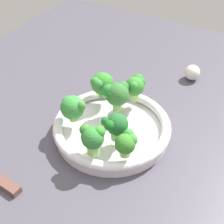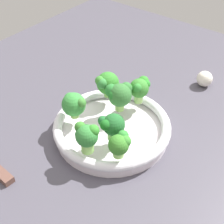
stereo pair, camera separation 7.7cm
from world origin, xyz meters
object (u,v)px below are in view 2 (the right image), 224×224
(broccoli_floret_0, at_px, (120,144))
(broccoli_floret_2, at_px, (87,136))
(broccoli_floret_6, at_px, (140,88))
(broccoli_floret_4, at_px, (111,125))
(broccoli_floret_1, at_px, (107,83))
(broccoli_floret_5, at_px, (119,94))
(broccoli_floret_3, at_px, (74,104))
(bowl, at_px, (112,128))
(garlic_bulb, at_px, (205,79))

(broccoli_floret_0, height_order, broccoli_floret_2, broccoli_floret_2)
(broccoli_floret_6, bearing_deg, broccoli_floret_2, 92.55)
(broccoli_floret_2, bearing_deg, broccoli_floret_4, -105.51)
(broccoli_floret_0, distance_m, broccoli_floret_1, 0.21)
(broccoli_floret_1, height_order, broccoli_floret_6, broccoli_floret_1)
(broccoli_floret_0, distance_m, broccoli_floret_2, 0.07)
(broccoli_floret_5, bearing_deg, broccoli_floret_3, 52.38)
(broccoli_floret_1, bearing_deg, broccoli_floret_4, 132.46)
(broccoli_floret_2, height_order, broccoli_floret_6, broccoli_floret_2)
(broccoli_floret_2, bearing_deg, broccoli_floret_1, -63.38)
(bowl, xyz_separation_m, broccoli_floret_3, (0.08, 0.04, 0.06))
(broccoli_floret_4, relative_size, broccoli_floret_5, 0.91)
(broccoli_floret_3, distance_m, garlic_bulb, 0.41)
(broccoli_floret_3, distance_m, broccoli_floret_5, 0.11)
(broccoli_floret_1, bearing_deg, broccoli_floret_0, 136.39)
(broccoli_floret_0, bearing_deg, broccoli_floret_5, -52.13)
(bowl, bearing_deg, broccoli_floret_2, 98.20)
(broccoli_floret_0, bearing_deg, broccoli_floret_1, -43.61)
(broccoli_floret_3, bearing_deg, broccoli_floret_1, -95.67)
(broccoli_floret_4, bearing_deg, broccoli_floret_6, -80.00)
(broccoli_floret_3, xyz_separation_m, broccoli_floret_5, (-0.07, -0.09, 0.01))
(broccoli_floret_1, height_order, broccoli_floret_4, broccoli_floret_1)
(broccoli_floret_0, bearing_deg, broccoli_floret_4, -32.40)
(bowl, height_order, garlic_bulb, garlic_bulb)
(broccoli_floret_2, height_order, broccoli_floret_4, broccoli_floret_2)
(broccoli_floret_3, xyz_separation_m, broccoli_floret_4, (-0.12, 0.00, 0.00))
(broccoli_floret_2, distance_m, garlic_bulb, 0.44)
(garlic_bulb, bearing_deg, broccoli_floret_6, 71.25)
(bowl, xyz_separation_m, broccoli_floret_4, (-0.03, 0.04, 0.06))
(broccoli_floret_1, distance_m, broccoli_floret_6, 0.09)
(broccoli_floret_0, relative_size, garlic_bulb, 1.20)
(bowl, bearing_deg, broccoli_floret_4, 126.07)
(broccoli_floret_3, height_order, garlic_bulb, broccoli_floret_3)
(broccoli_floret_0, bearing_deg, broccoli_floret_3, -11.95)
(broccoli_floret_3, height_order, broccoli_floret_4, same)
(broccoli_floret_4, relative_size, broccoli_floret_6, 0.98)
(broccoli_floret_1, bearing_deg, garlic_bulb, -120.92)
(broccoli_floret_0, distance_m, broccoli_floret_6, 0.19)
(garlic_bulb, bearing_deg, broccoli_floret_5, 70.70)
(bowl, height_order, broccoli_floret_3, broccoli_floret_3)
(broccoli_floret_3, distance_m, broccoli_floret_6, 0.17)
(bowl, distance_m, garlic_bulb, 0.34)
(broccoli_floret_5, height_order, garlic_bulb, broccoli_floret_5)
(broccoli_floret_2, height_order, garlic_bulb, broccoli_floret_2)
(broccoli_floret_0, distance_m, broccoli_floret_4, 0.06)
(broccoli_floret_2, relative_size, broccoli_floret_5, 0.95)
(broccoli_floret_3, relative_size, broccoli_floret_5, 0.90)
(broccoli_floret_2, xyz_separation_m, garlic_bulb, (-0.07, -0.43, -0.06))
(broccoli_floret_0, relative_size, broccoli_floret_1, 0.80)
(broccoli_floret_3, xyz_separation_m, broccoli_floret_6, (-0.09, -0.14, 0.01))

